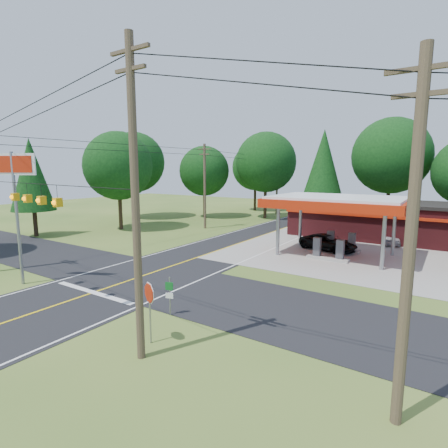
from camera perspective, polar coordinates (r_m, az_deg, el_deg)
The scene contains 17 objects.
ground at distance 23.93m, azimuth -13.50°, elevation -8.40°, with size 120.00×120.00×0.00m, color #416222.
main_highway at distance 23.92m, azimuth -13.50°, elevation -8.38°, with size 8.00×120.00×0.02m, color black.
cross_road at distance 23.92m, azimuth -13.50°, elevation -8.37°, with size 70.00×7.00×0.02m, color black.
lane_center_yellow at distance 23.92m, azimuth -13.50°, elevation -8.34°, with size 0.15×110.00×0.00m, color yellow.
gas_canopy at distance 29.68m, azimuth 17.98°, elevation 3.14°, with size 10.60×7.40×4.88m.
convenience_store at distance 39.41m, azimuth 23.13°, elevation 0.73°, with size 16.40×7.55×3.80m.
utility_pole_near_right at distance 12.67m, azimuth -14.28°, elevation 3.89°, with size 1.80×0.30×11.50m.
utility_pole_far_left at distance 41.74m, azimuth -3.17°, elevation 6.37°, with size 1.80×0.30×10.00m.
utility_pole_right_b at distance 10.19m, azimuth 28.16°, elevation -2.33°, with size 1.80×0.30×10.00m.
utility_pole_north at distance 55.67m, azimuth 8.65°, elevation 6.43°, with size 0.30×0.30×9.50m.
overhead_beacons at distance 20.22m, azimuth -28.69°, elevation 5.56°, with size 17.04×2.04×1.03m.
treeline_backdrop at distance 42.63m, azimuth 11.49°, elevation 9.33°, with size 70.27×51.59×13.30m.
suv_car at distance 31.90m, azimuth 16.65°, elevation -2.93°, with size 4.97×4.97×1.38m, color black.
sedan_car at distance 36.80m, azimuth 25.34°, elevation -1.92°, with size 3.89×3.89×1.33m, color silver.
big_stop_sign at distance 24.24m, azimuth -31.08°, elevation 5.52°, with size 2.75×1.31×8.05m.
octagonal_stop_sign at distance 14.57m, azimuth -12.10°, elevation -11.69°, with size 0.84×0.37×2.58m.
route_sign_post at distance 17.31m, azimuth -8.87°, elevation -11.06°, with size 0.38×0.15×1.92m.
Camera 1 is at (16.84, -15.50, 6.99)m, focal length 28.00 mm.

